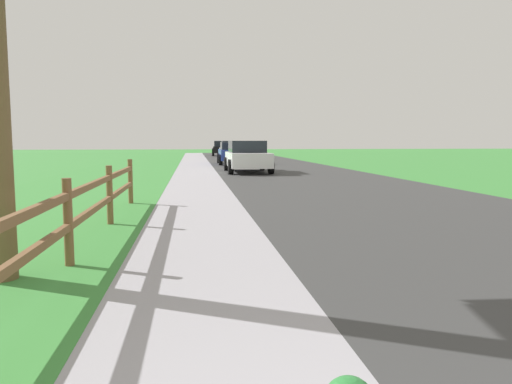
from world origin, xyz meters
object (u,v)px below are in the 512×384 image
object	(u,v)px
parked_suv_white	(247,156)
parked_car_silver	(231,150)
parked_car_blue	(234,153)
parked_car_black	(223,148)

from	to	relation	value
parked_suv_white	parked_car_silver	xyz separation A→B (m)	(0.64, 17.87, -0.03)
parked_suv_white	parked_car_blue	xyz separation A→B (m)	(0.04, 8.23, -0.03)
parked_car_silver	parked_car_black	bearing A→B (deg)	91.75
parked_car_blue	parked_car_black	size ratio (longest dim) A/B	1.06
parked_car_silver	parked_car_black	xyz separation A→B (m)	(-0.24, 7.86, 0.03)
parked_car_blue	parked_car_silver	distance (m)	9.66
parked_car_silver	parked_suv_white	bearing A→B (deg)	-92.06
parked_car_silver	parked_car_blue	bearing A→B (deg)	-93.57
parked_car_blue	parked_car_black	xyz separation A→B (m)	(0.36, 17.50, 0.03)
parked_car_black	parked_suv_white	bearing A→B (deg)	-90.90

